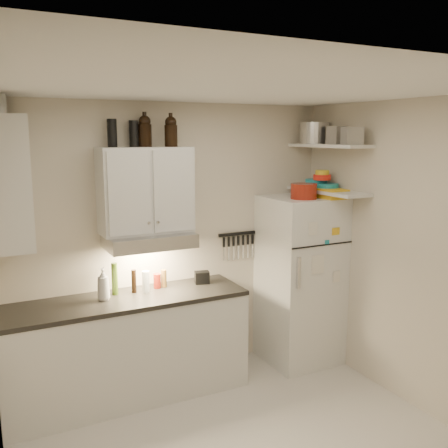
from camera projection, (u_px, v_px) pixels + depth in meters
name	position (u px, v px, depth m)	size (l,w,h in m)	color
ceiling	(253.00, 86.00, 3.19)	(3.20, 3.00, 0.02)	white
back_wall	(172.00, 242.00, 4.74)	(3.20, 0.02, 2.60)	beige
right_wall	(419.00, 258.00, 4.13)	(0.02, 3.00, 2.60)	beige
base_cabinet	(127.00, 350.00, 4.38)	(2.10, 0.60, 0.88)	silver
countertop	(126.00, 300.00, 4.30)	(2.10, 0.62, 0.04)	black
upper_cabinet	(146.00, 190.00, 4.36)	(0.80, 0.33, 0.75)	silver
side_cabinet	(5.00, 183.00, 3.72)	(0.33, 0.55, 1.00)	silver
range_hood	(149.00, 240.00, 4.38)	(0.76, 0.46, 0.12)	silver
fridge	(300.00, 280.00, 5.07)	(0.70, 0.68, 1.70)	white
shelf_hi	(329.00, 146.00, 4.80)	(0.30, 0.95, 0.03)	silver
shelf_lo	(327.00, 191.00, 4.88)	(0.30, 0.95, 0.03)	silver
knife_strip	(238.00, 234.00, 5.03)	(0.42, 0.02, 0.03)	black
dutch_oven	(304.00, 191.00, 4.76)	(0.25, 0.25, 0.15)	maroon
book_stack	(332.00, 194.00, 4.80)	(0.22, 0.27, 0.09)	gold
spice_jar	(313.00, 192.00, 4.88)	(0.07, 0.07, 0.11)	silver
stock_pot	(314.00, 133.00, 5.01)	(0.30, 0.30, 0.21)	silver
tin_a	(338.00, 135.00, 4.79)	(0.17, 0.15, 0.17)	#AAAAAD
tin_b	(352.00, 136.00, 4.48)	(0.16, 0.16, 0.16)	#AAAAAD
bowl_teal	(316.00, 184.00, 5.03)	(0.22, 0.22, 0.09)	teal
bowl_orange	(322.00, 177.00, 4.94)	(0.18, 0.18, 0.05)	red
bowl_yellow	(322.00, 172.00, 4.93)	(0.14, 0.14, 0.04)	gold
plates	(327.00, 186.00, 4.91)	(0.23, 0.23, 0.06)	teal
growler_a	(145.00, 131.00, 4.35)	(0.12, 0.12, 0.28)	black
growler_b	(171.00, 131.00, 4.37)	(0.11, 0.11, 0.27)	black
thermos_a	(134.00, 134.00, 4.31)	(0.08, 0.08, 0.23)	black
thermos_b	(112.00, 133.00, 4.22)	(0.08, 0.08, 0.24)	black
soap_bottle	(103.00, 282.00, 4.21)	(0.12, 0.12, 0.31)	silver
pepper_mill	(164.00, 278.00, 4.59)	(0.05, 0.05, 0.16)	brown
oil_bottle	(115.00, 279.00, 4.36)	(0.05, 0.05, 0.28)	#3B5715
vinegar_bottle	(134.00, 281.00, 4.42)	(0.04, 0.04, 0.21)	black
clear_bottle	(146.00, 282.00, 4.43)	(0.06, 0.06, 0.19)	silver
red_jar	(157.00, 281.00, 4.56)	(0.07, 0.07, 0.13)	maroon
caddy	(202.00, 277.00, 4.70)	(0.13, 0.10, 0.11)	black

